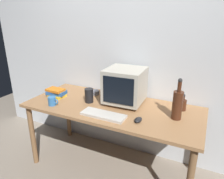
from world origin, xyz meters
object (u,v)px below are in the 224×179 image
Objects in this scene: mug at (52,101)px; cd_spindle at (94,92)px; bottle_tall at (177,104)px; book_stack at (56,93)px; keyboard at (103,115)px; computer_mouse at (138,120)px; metal_canister at (89,95)px; bottle_short at (183,104)px; crt_monitor at (125,86)px.

cd_spindle is (0.23, 0.46, -0.02)m from mug.
bottle_tall is 1.72× the size of book_stack.
keyboard is 4.20× the size of computer_mouse.
computer_mouse is 0.83× the size of mug.
cd_spindle is (-0.69, 0.41, 0.00)m from computer_mouse.
metal_canister is (0.07, -0.22, 0.05)m from cd_spindle.
cd_spindle is at bearing 151.46° from computer_mouse.
mug is 1.00× the size of cd_spindle.
mug is (-0.91, -0.05, 0.03)m from computer_mouse.
cd_spindle is at bearing 168.20° from bottle_tall.
cd_spindle is (-1.00, -0.00, -0.04)m from bottle_short.
keyboard is 0.67m from bottle_tall.
crt_monitor is 4.00× the size of computer_mouse.
mug is at bearing -141.83° from metal_canister.
crt_monitor is at bearing 130.83° from computer_mouse.
book_stack is at bearing -144.00° from cd_spindle.
crt_monitor is 0.80m from book_stack.
mug is (0.12, -0.21, -0.00)m from book_stack.
crt_monitor reaches higher than metal_canister.
computer_mouse is 0.26× the size of bottle_tall.
crt_monitor is 1.83× the size of book_stack.
metal_canister is at bearing -166.29° from bottle_short.
mug is at bearing -174.68° from computer_mouse.
cd_spindle is 0.80× the size of metal_canister.
cd_spindle reaches higher than computer_mouse.
bottle_tall reaches higher than bottle_short.
computer_mouse is 0.91m from mug.
book_stack is at bearing 173.54° from computer_mouse.
keyboard is (-0.06, -0.37, -0.18)m from crt_monitor.
crt_monitor is 1.06× the size of bottle_tall.
bottle_short is at bearing 83.17° from bottle_tall.
bottle_tall is at bearing -96.83° from bottle_short.
bottle_tall is 0.90m from metal_canister.
crt_monitor is 0.95× the size of keyboard.
metal_canister is (-0.35, -0.15, -0.12)m from crt_monitor.
bottle_short is 1.37m from book_stack.
computer_mouse is 0.64m from metal_canister.
book_stack reaches higher than cd_spindle.
book_stack reaches higher than computer_mouse.
bottle_tall is 1.23m from mug.
bottle_tall is at bearing -11.80° from cd_spindle.
bottle_tall is 1.00m from cd_spindle.
crt_monitor is at bearing 167.07° from bottle_tall.
book_stack is at bearing 119.95° from mug.
keyboard is at bearing -15.39° from book_stack.
bottle_tall reaches higher than cd_spindle.
bottle_short is (0.31, 0.41, 0.04)m from computer_mouse.
crt_monitor is 3.34× the size of cd_spindle.
keyboard is at bearing -158.30° from bottle_tall.
cd_spindle is at bearing -179.83° from bottle_short.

